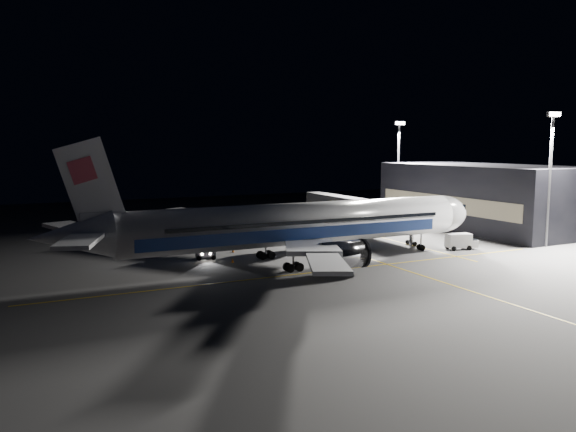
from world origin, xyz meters
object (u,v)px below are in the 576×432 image
at_px(airliner, 292,225).
at_px(jet_bridge, 363,208).
at_px(safety_cone_b, 293,241).
at_px(floodlight_mast_north, 398,161).
at_px(safety_cone_a, 233,250).
at_px(floodlight_mast_south, 550,167).
at_px(safety_cone_c, 233,260).
at_px(baggage_tug, 205,252).
at_px(service_truck, 461,241).

relative_size(airliner, jet_bridge, 1.79).
bearing_deg(safety_cone_b, floodlight_mast_north, 27.88).
bearing_deg(safety_cone_a, floodlight_mast_south, -20.37).
distance_m(floodlight_mast_south, safety_cone_b, 41.27).
xyz_separation_m(safety_cone_a, safety_cone_c, (-2.58, -6.85, -0.02)).
bearing_deg(baggage_tug, airliner, -29.04).
distance_m(airliner, floodlight_mast_south, 42.13).
bearing_deg(service_truck, jet_bridge, 114.01).
relative_size(jet_bridge, safety_cone_b, 67.31).
relative_size(floodlight_mast_north, floodlight_mast_south, 1.00).
bearing_deg(jet_bridge, service_truck, -77.72).
xyz_separation_m(floodlight_mast_north, safety_cone_a, (-45.42, -21.13, -12.07)).
relative_size(airliner, safety_cone_b, 120.30).
xyz_separation_m(floodlight_mast_north, safety_cone_b, (-34.00, -17.99, -12.12)).
relative_size(floodlight_mast_south, safety_cone_a, 34.21).
bearing_deg(jet_bridge, safety_cone_a, -165.28).
height_order(safety_cone_a, safety_cone_b, safety_cone_a).
bearing_deg(service_truck, safety_cone_c, -178.31).
bearing_deg(floodlight_mast_south, service_truck, 163.93).
distance_m(floodlight_mast_north, safety_cone_c, 56.86).
distance_m(baggage_tug, safety_cone_c, 4.77).
distance_m(service_truck, safety_cone_b, 25.99).
distance_m(service_truck, baggage_tug, 38.27).
bearing_deg(service_truck, floodlight_mast_north, 79.95).
height_order(safety_cone_a, safety_cone_c, safety_cone_a).
relative_size(service_truck, safety_cone_b, 9.85).
bearing_deg(airliner, service_truck, -4.35).
height_order(service_truck, baggage_tug, service_truck).
distance_m(jet_bridge, service_truck, 20.88).
bearing_deg(safety_cone_b, safety_cone_a, -164.60).
height_order(safety_cone_b, safety_cone_c, safety_cone_c).
bearing_deg(floodlight_mast_north, safety_cone_a, -155.05).
relative_size(floodlight_mast_south, safety_cone_c, 37.18).
relative_size(floodlight_mast_north, baggage_tug, 6.85).
relative_size(jet_bridge, service_truck, 6.83).
height_order(airliner, safety_cone_b, airliner).
relative_size(airliner, safety_cone_a, 101.60).
distance_m(jet_bridge, floodlight_mast_north, 24.06).
bearing_deg(service_truck, safety_cone_a, 169.58).
bearing_deg(baggage_tug, safety_cone_b, 31.16).
relative_size(service_truck, safety_cone_c, 9.04).
xyz_separation_m(airliner, safety_cone_c, (-6.92, 4.00, -4.89)).
xyz_separation_m(jet_bridge, floodlight_mast_south, (18.00, -24.07, 7.79)).
xyz_separation_m(airliner, safety_cone_b, (7.08, 14.00, -4.91)).
distance_m(airliner, baggage_tug, 13.09).
height_order(baggage_tug, safety_cone_a, baggage_tug).
bearing_deg(safety_cone_a, airliner, -68.18).
bearing_deg(safety_cone_a, jet_bridge, 14.72).
height_order(floodlight_mast_north, safety_cone_b, floodlight_mast_north).
bearing_deg(floodlight_mast_north, safety_cone_c, -149.76).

